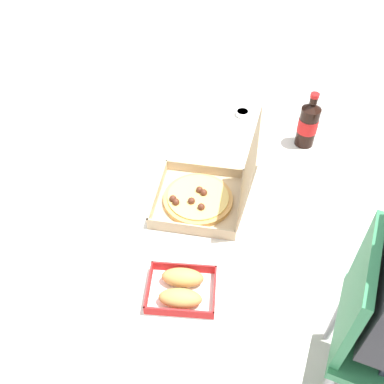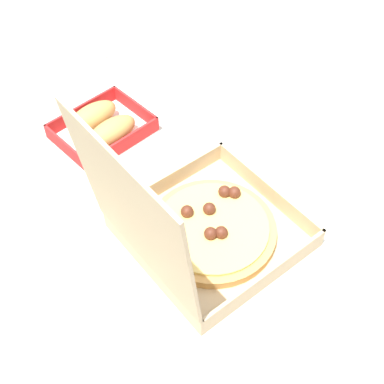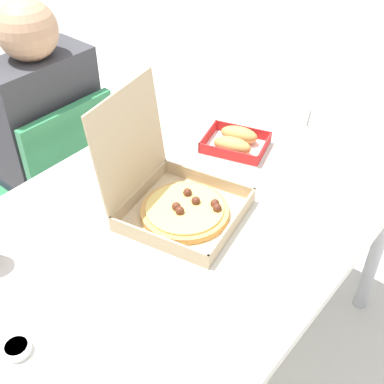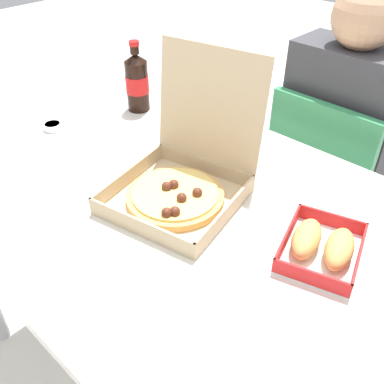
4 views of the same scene
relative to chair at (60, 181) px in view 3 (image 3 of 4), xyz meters
name	(u,v)px [view 3 (image 3 of 4)]	position (x,y,z in m)	size (l,w,h in m)	color
ground_plane	(192,359)	(-0.03, -0.67, -0.48)	(10.00, 10.00, 0.00)	beige
dining_table	(192,226)	(-0.03, -0.67, 0.19)	(1.39, 0.87, 0.75)	silver
chair	(60,181)	(0.00, 0.00, 0.00)	(0.41, 0.41, 0.83)	#338451
diner_person	(40,129)	(0.00, 0.06, 0.21)	(0.36, 0.41, 1.15)	#333847
pizza_box_open	(175,198)	(-0.08, -0.65, 0.32)	(0.34, 0.37, 0.33)	tan
bread_side_box	(236,141)	(0.26, -0.60, 0.30)	(0.20, 0.22, 0.06)	white
paper_menu	(314,186)	(0.25, -0.89, 0.27)	(0.21, 0.15, 0.00)	white
napkin_pile	(292,113)	(0.55, -0.64, 0.28)	(0.11, 0.11, 0.02)	white
dipping_sauce_cup	(17,348)	(-0.60, -0.69, 0.28)	(0.06, 0.06, 0.02)	white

